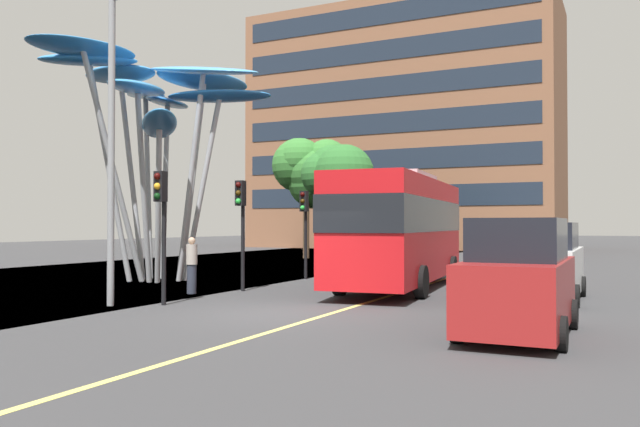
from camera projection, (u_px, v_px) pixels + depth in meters
ground at (245, 313)px, 15.49m from camera, size 120.00×240.00×0.10m
red_bus at (401, 226)px, 21.08m from camera, size 3.36×9.94×3.82m
leaf_sculpture at (156, 97)px, 24.01m from camera, size 7.82×9.18×8.60m
traffic_light_kerb_near at (162, 208)px, 16.64m from camera, size 0.28×0.42×3.52m
traffic_light_kerb_far at (241, 211)px, 20.19m from camera, size 0.28×0.42×3.52m
traffic_light_island_mid at (304, 215)px, 24.68m from camera, size 0.28×0.42×3.43m
traffic_light_opposite at (367, 219)px, 31.93m from camera, size 0.28×0.42×3.32m
car_parked_near at (518, 281)px, 12.10m from camera, size 1.93×4.12×2.24m
car_parked_mid at (543, 264)px, 17.81m from camera, size 2.08×4.52×2.18m
street_lamp at (122, 105)px, 16.48m from camera, size 1.67×0.44×8.29m
tree_pavement_near at (339, 179)px, 36.57m from camera, size 4.48×3.78×6.80m
tree_pavement_far at (310, 170)px, 41.00m from camera, size 5.08×3.83×7.78m
pedestrian at (192, 265)px, 19.47m from camera, size 0.34×0.34×1.74m
backdrop_building at (406, 131)px, 60.01m from camera, size 27.69×12.88×21.93m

